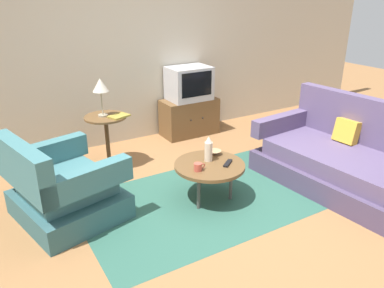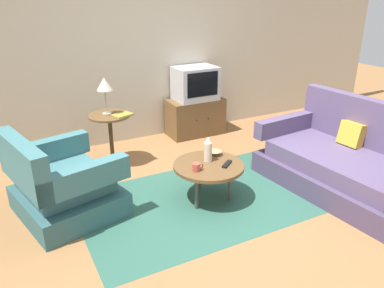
% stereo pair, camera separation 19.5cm
% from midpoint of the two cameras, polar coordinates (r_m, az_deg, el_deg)
% --- Properties ---
extents(ground_plane, '(16.00, 16.00, 0.00)m').
position_cam_midpoint_polar(ground_plane, '(3.97, 2.91, -9.00)').
color(ground_plane, olive).
extents(back_wall, '(9.00, 0.12, 2.70)m').
position_cam_midpoint_polar(back_wall, '(5.45, -10.38, 14.46)').
color(back_wall, '#BCB29E').
rests_on(back_wall, ground).
extents(area_rug, '(2.66, 1.59, 0.00)m').
position_cam_midpoint_polar(area_rug, '(4.06, 1.18, -8.19)').
color(area_rug, '#2D5B4C').
rests_on(area_rug, ground).
extents(armchair, '(1.07, 1.13, 0.86)m').
position_cam_midpoint_polar(armchair, '(3.84, -20.38, -6.55)').
color(armchair, '#325C60').
rests_on(armchair, ground).
extents(couch, '(1.14, 1.88, 0.95)m').
position_cam_midpoint_polar(couch, '(4.51, 20.63, -2.28)').
color(couch, '#4B3E5C').
rests_on(couch, ground).
extents(coffee_table, '(0.73, 0.73, 0.40)m').
position_cam_midpoint_polar(coffee_table, '(3.88, 1.23, -3.47)').
color(coffee_table, brown).
rests_on(coffee_table, ground).
extents(side_table, '(0.50, 0.50, 0.65)m').
position_cam_midpoint_polar(side_table, '(4.74, -13.93, 2.00)').
color(side_table, brown).
rests_on(side_table, ground).
extents(tv_stand, '(0.83, 0.45, 0.55)m').
position_cam_midpoint_polar(tv_stand, '(5.72, -1.39, 4.11)').
color(tv_stand, brown).
rests_on(tv_stand, ground).
extents(television, '(0.61, 0.45, 0.48)m').
position_cam_midpoint_polar(television, '(5.59, -1.48, 9.15)').
color(television, '#B7B7BC').
rests_on(television, tv_stand).
extents(table_lamp, '(0.19, 0.19, 0.46)m').
position_cam_midpoint_polar(table_lamp, '(4.59, -14.87, 8.36)').
color(table_lamp, '#9E937A').
rests_on(table_lamp, side_table).
extents(vase, '(0.08, 0.08, 0.27)m').
position_cam_midpoint_polar(vase, '(3.89, 1.07, -0.79)').
color(vase, beige).
rests_on(vase, coffee_table).
extents(mug, '(0.12, 0.08, 0.08)m').
position_cam_midpoint_polar(mug, '(3.72, -0.56, -3.50)').
color(mug, '#B74C3D').
rests_on(mug, coffee_table).
extents(bowl, '(0.15, 0.15, 0.05)m').
position_cam_midpoint_polar(bowl, '(4.08, 2.04, -1.31)').
color(bowl, tan).
rests_on(bowl, coffee_table).
extents(tv_remote_dark, '(0.17, 0.14, 0.02)m').
position_cam_midpoint_polar(tv_remote_dark, '(3.87, 3.99, -2.92)').
color(tv_remote_dark, black).
rests_on(tv_remote_dark, coffee_table).
extents(book, '(0.27, 0.24, 0.02)m').
position_cam_midpoint_polar(book, '(4.61, -12.17, 4.15)').
color(book, olive).
rests_on(book, side_table).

